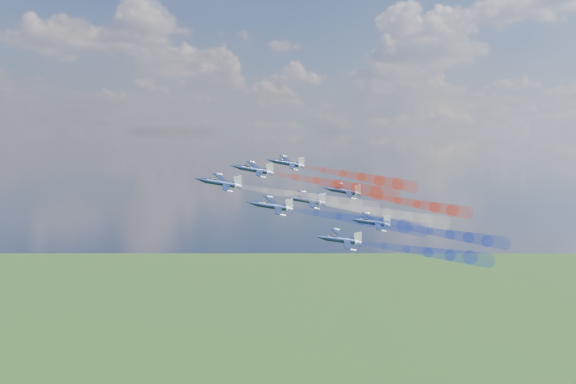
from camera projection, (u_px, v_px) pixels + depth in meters
jet_lead at (220, 183)px, 170.38m from camera, size 14.55×12.43×8.87m
trail_lead at (312, 198)px, 181.05m from camera, size 38.63×12.69×12.37m
jet_inner_left at (272, 206)px, 167.85m from camera, size 14.55×12.43×8.87m
trail_inner_left at (361, 220)px, 178.53m from camera, size 38.63×12.69×12.37m
jet_inner_right at (254, 170)px, 184.14m from camera, size 14.55×12.43×8.87m
trail_inner_right at (337, 184)px, 194.82m from camera, size 38.63×12.69×12.37m
jet_outer_left at (340, 240)px, 162.92m from camera, size 14.55×12.43×8.87m
trail_outer_left at (428, 252)px, 173.59m from camera, size 38.63×12.69×12.37m
jet_center_third at (306, 200)px, 180.56m from camera, size 14.55×12.43×8.87m
trail_center_third at (388, 214)px, 191.23m from camera, size 38.63×12.69×12.37m
jet_outer_right at (287, 163)px, 201.07m from camera, size 14.55×12.43×8.87m
trail_outer_right at (362, 177)px, 211.74m from camera, size 38.63×12.69×12.37m
jet_rear_left at (371, 222)px, 179.00m from camera, size 14.55×12.43×8.87m
trail_rear_left at (450, 235)px, 189.67m from camera, size 38.63×12.69×12.37m
jet_rear_right at (343, 191)px, 196.21m from camera, size 14.55×12.43×8.87m
trail_rear_right at (417, 204)px, 206.89m from camera, size 38.63×12.69×12.37m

